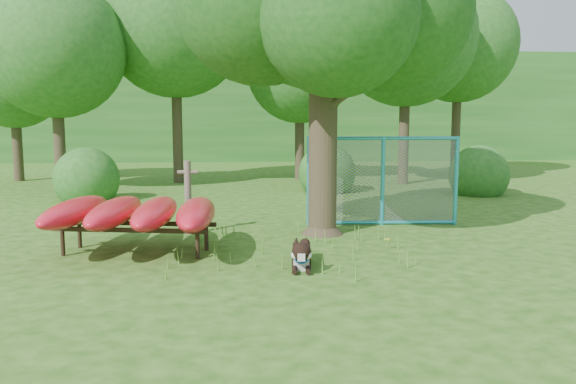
{
  "coord_description": "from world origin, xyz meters",
  "views": [
    {
      "loc": [
        -0.5,
        -8.47,
        2.24
      ],
      "look_at": [
        0.2,
        1.2,
        1.0
      ],
      "focal_mm": 35.0,
      "sensor_mm": 36.0,
      "label": 1
    }
  ],
  "objects": [
    {
      "name": "ground",
      "position": [
        0.0,
        0.0,
        0.0
      ],
      "size": [
        80.0,
        80.0,
        0.0
      ],
      "primitive_type": "plane",
      "color": "#234F0F",
      "rests_on": "ground"
    },
    {
      "name": "kayak_rack",
      "position": [
        -2.4,
        1.02,
        0.7
      ],
      "size": [
        2.83,
        3.0,
        0.91
      ],
      "rotation": [
        0.0,
        0.0,
        -0.16
      ],
      "color": "black",
      "rests_on": "ground"
    },
    {
      "name": "bg_tree_c",
      "position": [
        1.5,
        13.0,
        4.11
      ],
      "size": [
        4.0,
        4.0,
        6.12
      ],
      "color": "#342A1C",
      "rests_on": "ground"
    },
    {
      "name": "bg_tree_e",
      "position": [
        8.0,
        14.0,
        5.23
      ],
      "size": [
        4.6,
        4.6,
        7.55
      ],
      "color": "#342A1C",
      "rests_on": "ground"
    },
    {
      "name": "bg_tree_a",
      "position": [
        -6.5,
        10.0,
        4.48
      ],
      "size": [
        4.4,
        4.4,
        6.7
      ],
      "color": "#342A1C",
      "rests_on": "ground"
    },
    {
      "name": "wildflower_clump",
      "position": [
        1.91,
        0.96,
        0.16
      ],
      "size": [
        0.09,
        0.09,
        0.2
      ],
      "rotation": [
        0.0,
        0.0,
        -0.24
      ],
      "color": "#599230",
      "rests_on": "ground"
    },
    {
      "name": "bg_tree_f",
      "position": [
        -9.0,
        13.0,
        3.73
      ],
      "size": [
        3.6,
        3.6,
        5.55
      ],
      "color": "#342A1C",
      "rests_on": "ground"
    },
    {
      "name": "shrub_mid",
      "position": [
        2.0,
        9.0,
        0.0
      ],
      "size": [
        1.8,
        1.8,
        1.8
      ],
      "primitive_type": "sphere",
      "color": "#215C1D",
      "rests_on": "ground"
    },
    {
      "name": "husky_dog",
      "position": [
        0.31,
        -0.13,
        0.19
      ],
      "size": [
        0.39,
        1.23,
        0.55
      ],
      "rotation": [
        0.0,
        0.0,
        -0.1
      ],
      "color": "black",
      "rests_on": "ground"
    },
    {
      "name": "wooden_post",
      "position": [
        -1.68,
        2.6,
        0.77
      ],
      "size": [
        0.4,
        0.14,
        1.46
      ],
      "rotation": [
        0.0,
        0.0,
        0.05
      ],
      "color": "brown",
      "rests_on": "ground"
    },
    {
      "name": "shrub_left",
      "position": [
        -5.0,
        7.5,
        0.0
      ],
      "size": [
        1.8,
        1.8,
        1.8
      ],
      "primitive_type": "sphere",
      "color": "#215C1D",
      "rests_on": "ground"
    },
    {
      "name": "shrub_right",
      "position": [
        6.5,
        8.0,
        0.0
      ],
      "size": [
        1.8,
        1.8,
        1.8
      ],
      "primitive_type": "sphere",
      "color": "#215C1D",
      "rests_on": "ground"
    },
    {
      "name": "fence_section",
      "position": [
        2.38,
        3.27,
        0.95
      ],
      "size": [
        3.26,
        0.22,
        3.17
      ],
      "rotation": [
        0.0,
        0.0,
        -0.04
      ],
      "color": "#29A4C2",
      "rests_on": "ground"
    },
    {
      "name": "wooded_hillside",
      "position": [
        0.0,
        28.0,
        3.0
      ],
      "size": [
        80.0,
        12.0,
        6.0
      ],
      "primitive_type": "cube",
      "color": "#215C1D",
      "rests_on": "ground"
    },
    {
      "name": "bg_tree_b",
      "position": [
        -3.0,
        12.0,
        5.61
      ],
      "size": [
        5.2,
        5.2,
        8.22
      ],
      "color": "#342A1C",
      "rests_on": "ground"
    },
    {
      "name": "bg_tree_d",
      "position": [
        5.0,
        11.0,
        5.08
      ],
      "size": [
        4.8,
        4.8,
        7.5
      ],
      "color": "#342A1C",
      "rests_on": "ground"
    }
  ]
}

